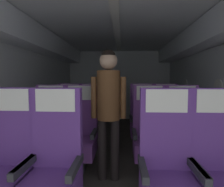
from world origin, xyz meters
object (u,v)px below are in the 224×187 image
Objects in this scene: seat_c_right_aisle at (166,121)px; seat_c_left_aisle at (91,120)px; seat_b_right_window at (150,136)px; seat_a_right_aisle at (220,171)px; flight_attendant at (108,101)px; seat_b_left_window at (49,134)px; seat_a_left_window at (7,166)px; seat_c_right_window at (142,120)px; seat_b_right_aisle at (183,136)px; seat_c_left_window at (69,119)px; seat_b_left_aisle at (80,135)px; seat_a_right_window at (168,171)px; seat_a_left_aisle at (53,168)px.

seat_c_left_aisle is at bearing -179.20° from seat_c_right_aisle.
seat_b_right_window and seat_c_left_aisle have the same top height.
seat_c_left_aisle is (-1.40, 1.89, 0.00)m from seat_a_right_aisle.
flight_attendant is at bearing -129.15° from seat_c_right_aisle.
seat_b_left_window is 2.07m from seat_c_right_aisle.
seat_c_right_window is (1.40, 1.91, 0.00)m from seat_a_left_window.
seat_b_right_aisle is 1.00× the size of seat_c_right_aisle.
seat_b_right_aisle is at bearing -27.89° from seat_c_left_window.
seat_b_left_window is (0.00, 0.96, 0.00)m from seat_a_left_window.
seat_b_left_window is at bearing -89.56° from seat_c_left_window.
seat_b_left_aisle is at bearing 146.12° from seat_a_right_aisle.
seat_a_right_aisle is 1.00× the size of seat_c_left_aisle.
seat_a_right_aisle is 1.00× the size of seat_b_left_aisle.
seat_a_left_window and seat_b_left_aisle have the same top height.
seat_b_left_window is at bearing -152.51° from seat_c_right_aisle.
seat_c_left_aisle is (-0.97, 1.91, 0.00)m from seat_a_right_window.
seat_b_right_aisle is 0.73× the size of flight_attendant.
seat_a_right_aisle is 1.00× the size of seat_b_right_aisle.
seat_a_right_window is 0.97m from seat_b_right_window.
seat_a_left_window is at bearing -145.48° from seat_b_right_window.
seat_a_left_window is 1.69m from seat_b_right_window.
flight_attendant is at bearing 39.59° from seat_a_left_window.
seat_c_left_window is at bearing 126.02° from seat_a_right_window.
seat_b_left_aisle and seat_b_right_aisle have the same top height.
seat_c_right_aisle is at bearing 27.49° from seat_b_left_window.
seat_a_left_aisle is 0.73× the size of flight_attendant.
flight_attendant is (-0.98, 0.71, 0.51)m from seat_a_right_aisle.
seat_c_left_window is at bearing 133.74° from seat_a_right_aisle.
seat_c_left_aisle is at bearing 126.50° from seat_a_right_aisle.
seat_a_right_window is at bearing -102.76° from seat_c_right_aisle.
seat_b_left_window and seat_b_right_aisle have the same top height.
seat_a_right_aisle is at bearing -40.24° from flight_attendant.
seat_a_right_aisle and seat_b_left_aisle have the same top height.
seat_b_right_aisle is 1.00× the size of seat_c_right_window.
flight_attendant is (-0.55, 0.72, 0.51)m from seat_a_right_window.
seat_a_right_aisle is 1.00× the size of seat_c_right_window.
flight_attendant reaches higher than seat_b_right_aisle.
seat_c_left_aisle is at bearing -178.82° from seat_c_right_window.
seat_c_right_aisle is at bearing 90.13° from seat_b_right_aisle.
seat_a_right_window is 1.93m from seat_c_right_window.
seat_c_left_window is at bearing 152.11° from seat_b_right_aisle.
seat_c_left_aisle is at bearing 104.89° from flight_attendant.
seat_a_left_window is 1.00× the size of seat_c_right_aisle.
seat_a_left_aisle is at bearing -90.10° from seat_c_left_aisle.
seat_a_left_aisle is 0.96m from seat_b_left_aisle.
seat_b_right_window is at bearing 90.29° from seat_a_right_window.
seat_a_right_window is 1.00× the size of seat_c_right_window.
seat_c_right_aisle is (1.40, 0.98, 0.00)m from seat_b_left_aisle.
flight_attendant is at bearing 144.31° from seat_a_right_aisle.
seat_a_left_aisle is 1.00× the size of seat_c_right_window.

